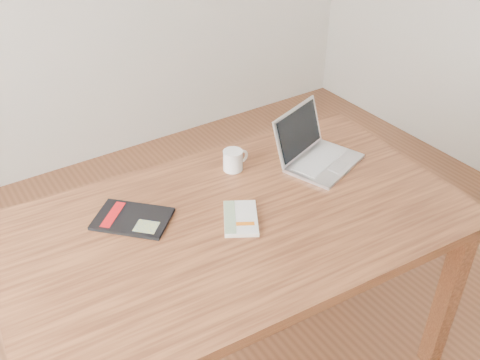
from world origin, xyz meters
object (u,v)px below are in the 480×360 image
desk (238,239)px  coffee_mug (234,160)px  white_guidebook (241,218)px  black_guidebook (132,219)px  laptop (315,151)px

desk → coffee_mug: 0.33m
desk → white_guidebook: (0.00, -0.01, 0.10)m
white_guidebook → black_guidebook: bearing=177.5°
laptop → coffee_mug: size_ratio=3.27×
laptop → coffee_mug: laptop is taller
desk → laptop: laptop is taller
white_guidebook → coffee_mug: coffee_mug is taller
laptop → white_guidebook: bearing=179.4°
desk → black_guidebook: bearing=152.4°
laptop → coffee_mug: 0.32m
black_guidebook → coffee_mug: coffee_mug is taller
desk → white_guidebook: size_ratio=7.57×
laptop → coffee_mug: bearing=137.8°
white_guidebook → coffee_mug: (0.15, 0.27, 0.03)m
desk → laptop: (0.44, 0.13, 0.13)m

